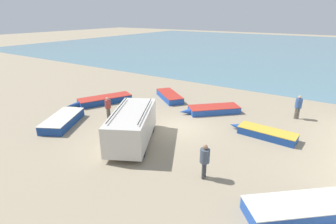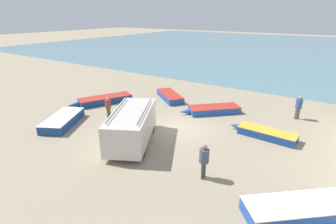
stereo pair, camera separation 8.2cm
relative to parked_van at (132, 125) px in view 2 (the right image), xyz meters
The scene contains 12 objects.
ground_plane 3.78m from the parked_van, 70.44° to the left, with size 200.00×200.00×0.00m, color gray.
sea_water 55.42m from the parked_van, 88.75° to the left, with size 120.00×80.00×0.01m, color slate.
parked_van is the anchor object (origin of this frame).
fishing_rowboat_0 9.84m from the parked_van, ahead, with size 4.54×4.15×0.61m.
fishing_rowboat_1 8.54m from the parked_van, 38.65° to the left, with size 4.41×1.44×0.52m.
fishing_rowboat_2 7.79m from the parked_van, 75.47° to the left, with size 4.18×4.10×0.52m.
fishing_rowboat_3 9.18m from the parked_van, 109.19° to the left, with size 4.29×3.59×0.56m.
fishing_rowboat_4 8.40m from the parked_van, 149.05° to the left, with size 3.30×5.48×0.58m.
fishing_rowboat_5 6.14m from the parked_van, behind, with size 3.34×4.72×0.63m.
fisherman_0 5.45m from the parked_van, 10.39° to the right, with size 0.47×0.47×1.80m.
fisherman_1 4.66m from the parked_van, 153.97° to the left, with size 0.44×0.44×1.66m.
fisherman_2 12.57m from the parked_van, 51.55° to the left, with size 0.48×0.48×1.83m.
Camera 2 is at (8.76, -14.32, 7.53)m, focal length 28.00 mm.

